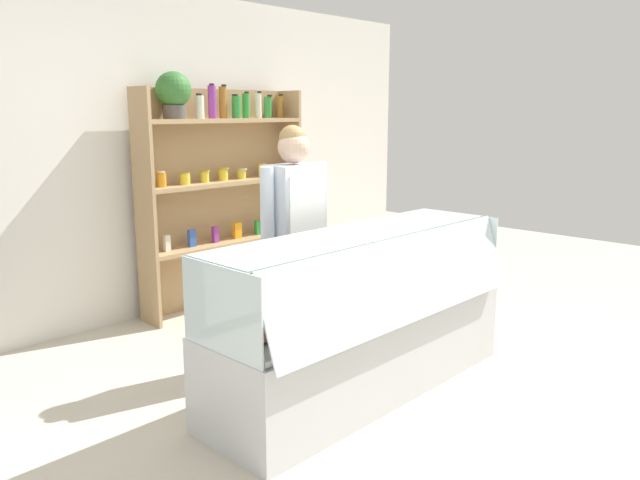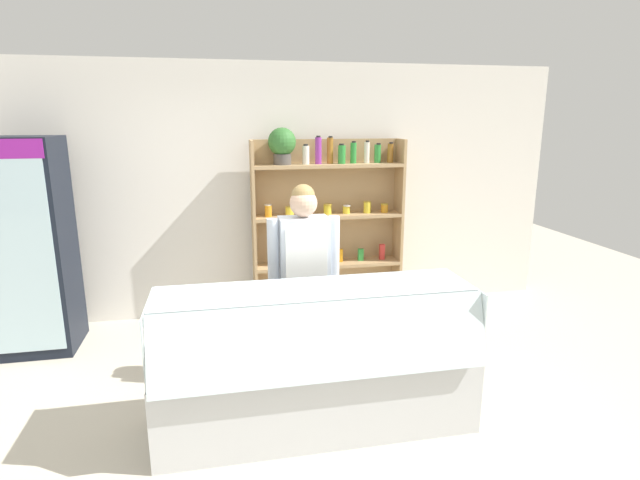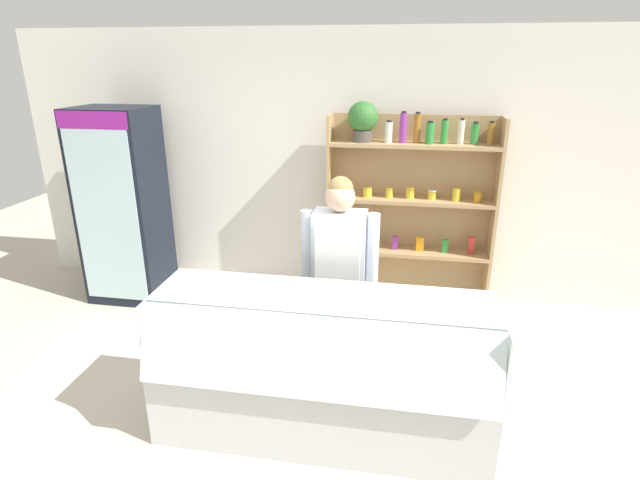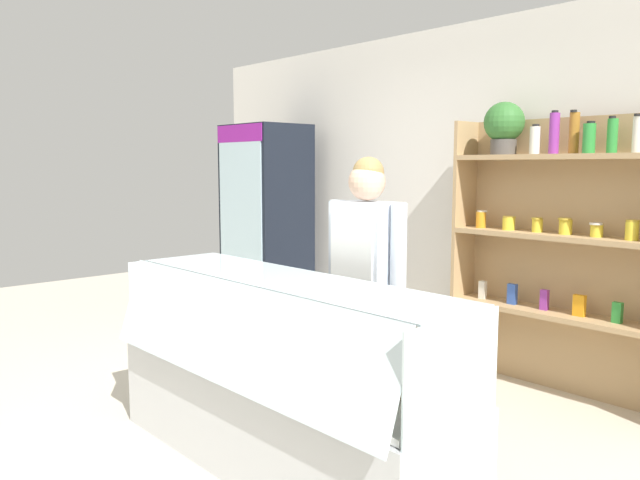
% 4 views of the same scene
% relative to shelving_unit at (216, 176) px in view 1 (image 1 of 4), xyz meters
% --- Properties ---
extents(ground_plane, '(12.00, 12.00, 0.00)m').
position_rel_shelving_unit_xyz_m(ground_plane, '(-0.70, -2.09, -1.17)').
color(ground_plane, beige).
extents(back_wall, '(6.80, 0.10, 2.70)m').
position_rel_shelving_unit_xyz_m(back_wall, '(-0.70, 0.25, 0.18)').
color(back_wall, white).
rests_on(back_wall, ground).
extents(shelving_unit, '(1.62, 0.29, 2.04)m').
position_rel_shelving_unit_xyz_m(shelving_unit, '(0.00, 0.00, 0.00)').
color(shelving_unit, tan).
rests_on(shelving_unit, ground).
extents(deli_display_case, '(2.18, 0.72, 1.01)m').
position_rel_shelving_unit_xyz_m(deli_display_case, '(-0.47, -2.08, -0.86)').
color(deli_display_case, silver).
rests_on(deli_display_case, ground).
extents(shop_clerk, '(0.57, 0.25, 1.64)m').
position_rel_shelving_unit_xyz_m(shop_clerk, '(-0.44, -1.45, -0.21)').
color(shop_clerk, '#2D2D38').
rests_on(shop_clerk, ground).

